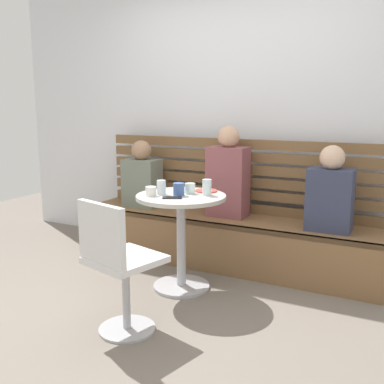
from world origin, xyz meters
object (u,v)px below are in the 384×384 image
object	(u,v)px
cup_water_clear	(161,187)
phone_on_table	(172,198)
cup_glass_tall	(207,187)
person_child_left	(142,178)
cup_mug_blue	(179,189)
booth_bench	(224,240)
cafe_table	(181,223)
white_chair	(117,263)
plate_small	(206,191)
person_adult	(228,176)
person_child_middle	(330,193)
cup_ceramic_white	(151,191)
cup_glass_short	(190,188)

from	to	relation	value
cup_water_clear	phone_on_table	bearing A→B (deg)	-29.30
phone_on_table	cup_water_clear	bearing A→B (deg)	34.43
cup_glass_tall	person_child_left	bearing A→B (deg)	149.23
person_child_left	cup_mug_blue	size ratio (longest dim) A/B	6.71
cup_glass_tall	cup_water_clear	xyz separation A→B (m)	(-0.32, -0.14, -0.01)
booth_bench	cafe_table	distance (m)	0.71
white_chair	plate_small	xyz separation A→B (m)	(0.11, 1.02, 0.28)
person_adult	plate_small	xyz separation A→B (m)	(0.01, -0.46, -0.05)
cafe_table	cup_glass_tall	world-z (taller)	cup_glass_tall
cafe_table	person_adult	world-z (taller)	person_adult
plate_small	person_child_left	bearing A→B (deg)	153.51
white_chair	cafe_table	bearing A→B (deg)	90.01
cup_mug_blue	cup_glass_tall	distance (m)	0.21
person_child_left	person_child_middle	bearing A→B (deg)	-1.71
cafe_table	cup_mug_blue	distance (m)	0.27
plate_small	cup_ceramic_white	bearing A→B (deg)	-130.74
cup_water_clear	cup_ceramic_white	bearing A→B (deg)	-120.48
booth_bench	cafe_table	world-z (taller)	cafe_table
white_chair	cup_water_clear	xyz separation A→B (m)	(-0.14, 0.76, 0.33)
white_chair	plate_small	distance (m)	1.06
white_chair	person_child_middle	bearing A→B (deg)	55.23
cup_glass_tall	person_adult	bearing A→B (deg)	97.52
cup_mug_blue	cup_glass_short	size ratio (longest dim) A/B	1.19
booth_bench	cup_glass_tall	xyz separation A→B (m)	(0.09, -0.55, 0.58)
cafe_table	cup_ceramic_white	size ratio (longest dim) A/B	9.25
booth_bench	cup_glass_tall	distance (m)	0.80
person_child_left	plate_small	bearing A→B (deg)	-26.49
person_child_middle	cup_ceramic_white	size ratio (longest dim) A/B	8.34
cup_mug_blue	cup_glass_short	xyz separation A→B (m)	(0.04, 0.11, -0.01)
cafe_table	person_adult	distance (m)	0.73
person_child_middle	cup_glass_short	distance (m)	1.08
person_child_left	cup_glass_tall	xyz separation A→B (m)	(0.97, -0.57, 0.08)
cup_mug_blue	cup_water_clear	xyz separation A→B (m)	(-0.13, -0.03, 0.01)
plate_small	white_chair	bearing A→B (deg)	-96.15
white_chair	cup_mug_blue	xyz separation A→B (m)	(-0.00, 0.79, 0.32)
white_chair	person_child_middle	distance (m)	1.74
cup_water_clear	phone_on_table	size ratio (longest dim) A/B	0.79
cafe_table	person_child_left	distance (m)	1.05
cup_mug_blue	cup_water_clear	world-z (taller)	cup_water_clear
cup_water_clear	plate_small	xyz separation A→B (m)	(0.25, 0.26, -0.05)
phone_on_table	person_child_middle	bearing A→B (deg)	-79.41
cup_mug_blue	plate_small	bearing A→B (deg)	63.99
person_child_left	cup_glass_short	xyz separation A→B (m)	(0.82, -0.57, 0.06)
person_child_middle	cup_glass_tall	distance (m)	0.96
plate_small	cup_water_clear	bearing A→B (deg)	-133.23
phone_on_table	cup_glass_short	bearing A→B (deg)	-35.25
person_child_left	plate_small	world-z (taller)	person_child_left
cafe_table	white_chair	size ratio (longest dim) A/B	0.87
cup_ceramic_white	phone_on_table	xyz separation A→B (m)	(0.18, -0.00, -0.03)
person_adult	white_chair	bearing A→B (deg)	-93.83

